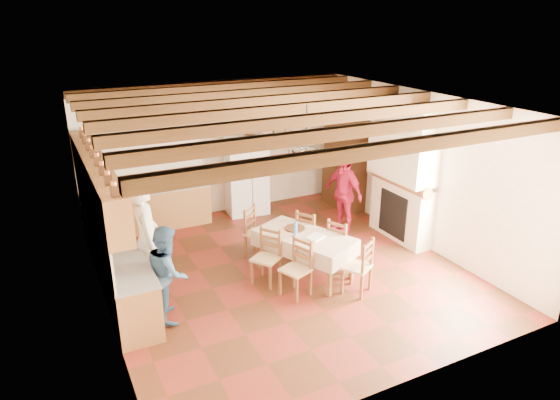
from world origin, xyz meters
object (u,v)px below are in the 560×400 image
object	(u,v)px
chair_left_near	(295,269)
microwave	(190,176)
dining_table	(304,239)
person_woman_red	(343,193)
chair_end_near	(357,266)
chair_left_far	(266,258)
person_woman_blue	(168,273)
chair_end_far	(258,232)
refrigerator	(246,174)
hutch	(345,163)
chair_right_near	(341,243)
person_man	(147,240)
chair_right_far	(309,233)

from	to	relation	value
chair_left_near	microwave	world-z (taller)	microwave
dining_table	person_woman_red	world-z (taller)	person_woman_red
dining_table	chair_end_near	distance (m)	1.06
chair_left_far	person_woman_blue	distance (m)	1.75
chair_end_far	microwave	xyz separation A→B (m)	(-0.62, 2.17, 0.56)
refrigerator	chair_left_far	bearing A→B (deg)	-101.69
refrigerator	hutch	size ratio (longest dim) A/B	0.85
chair_right_near	microwave	distance (m)	3.77
chair_right_near	chair_end_near	world-z (taller)	same
refrigerator	person_woman_red	size ratio (longest dim) A/B	1.07
refrigerator	chair_right_near	distance (m)	3.33
dining_table	chair_end_far	distance (m)	1.12
person_man	microwave	world-z (taller)	person_man
refrigerator	dining_table	xyz separation A→B (m)	(-0.24, -3.17, -0.24)
chair_right_far	chair_right_near	bearing A→B (deg)	173.86
dining_table	chair_end_far	world-z (taller)	chair_end_far
dining_table	microwave	size ratio (longest dim) A/B	3.74
person_woman_blue	dining_table	bearing A→B (deg)	-73.58
dining_table	chair_left_near	distance (m)	0.77
dining_table	person_woman_blue	xyz separation A→B (m)	(-2.46, -0.24, 0.07)
person_man	chair_left_far	bearing A→B (deg)	-98.92
chair_right_far	microwave	xyz separation A→B (m)	(-1.47, 2.65, 0.56)
refrigerator	chair_end_far	xyz separation A→B (m)	(-0.68, -2.15, -0.43)
hutch	chair_right_near	bearing A→B (deg)	-125.74
person_woman_red	refrigerator	bearing A→B (deg)	-155.29
chair_right_far	chair_end_near	size ratio (longest dim) A/B	1.00
refrigerator	person_man	world-z (taller)	person_man
hutch	chair_end_near	distance (m)	3.97
person_woman_blue	person_woman_red	size ratio (longest dim) A/B	0.88
chair_left_near	chair_end_near	distance (m)	1.02
microwave	chair_end_near	bearing A→B (deg)	-58.34
person_man	hutch	bearing A→B (deg)	-62.05
person_man	microwave	xyz separation A→B (m)	(1.53, 2.66, 0.06)
chair_right_far	microwave	size ratio (longest dim) A/B	1.86
chair_right_near	person_woman_blue	world-z (taller)	person_woman_blue
refrigerator	chair_right_far	distance (m)	2.67
person_woman_blue	chair_left_far	bearing A→B (deg)	-71.11
person_woman_red	microwave	world-z (taller)	person_woman_red
hutch	dining_table	xyz separation A→B (m)	(-2.44, -2.46, -0.40)
dining_table	person_woman_blue	bearing A→B (deg)	-174.34
chair_right_near	chair_right_far	distance (m)	0.70
person_woman_blue	chair_right_near	bearing A→B (deg)	-76.65
hutch	chair_left_near	distance (m)	4.25
chair_right_far	person_woman_blue	world-z (taller)	person_woman_blue
chair_left_near	chair_right_far	xyz separation A→B (m)	(0.90, 1.11, 0.00)
chair_right_near	chair_right_far	world-z (taller)	same
microwave	hutch	bearing A→B (deg)	-0.34
hutch	dining_table	size ratio (longest dim) A/B	1.11
refrigerator	chair_right_far	xyz separation A→B (m)	(0.17, -2.63, -0.43)
chair_end_far	person_man	size ratio (longest dim) A/B	0.49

